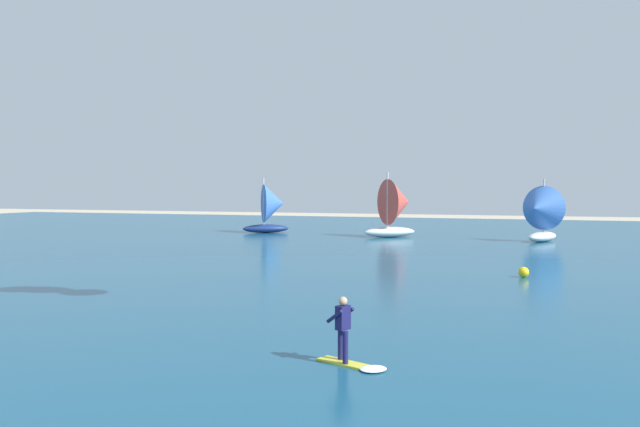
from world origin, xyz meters
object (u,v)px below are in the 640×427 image
(sailboat_anchored_offshore, at_px, (272,208))
(marker_buoy, at_px, (524,272))
(kitesurfer, at_px, (349,341))
(sailboat_far_left, at_px, (540,213))
(sailboat_far_right, at_px, (397,207))

(sailboat_anchored_offshore, bearing_deg, marker_buoy, -46.23)
(kitesurfer, relative_size, marker_buoy, 3.94)
(sailboat_far_left, xyz_separation_m, marker_buoy, (-0.19, -22.30, -2.05))
(marker_buoy, bearing_deg, sailboat_far_right, 116.18)
(sailboat_far_left, bearing_deg, sailboat_anchored_offshore, 173.09)
(kitesurfer, xyz_separation_m, sailboat_anchored_offshore, (-20.88, 43.45, 1.79))
(sailboat_far_right, height_order, marker_buoy, sailboat_far_right)
(sailboat_far_left, bearing_deg, marker_buoy, -90.48)
(sailboat_far_left, distance_m, marker_buoy, 22.39)
(sailboat_anchored_offshore, relative_size, sailboat_far_right, 0.92)
(sailboat_anchored_offshore, height_order, sailboat_far_left, sailboat_anchored_offshore)
(kitesurfer, relative_size, sailboat_anchored_offshore, 0.39)
(kitesurfer, distance_m, sailboat_far_left, 40.68)
(sailboat_far_left, bearing_deg, kitesurfer, -94.93)
(sailboat_far_right, relative_size, marker_buoy, 11.13)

